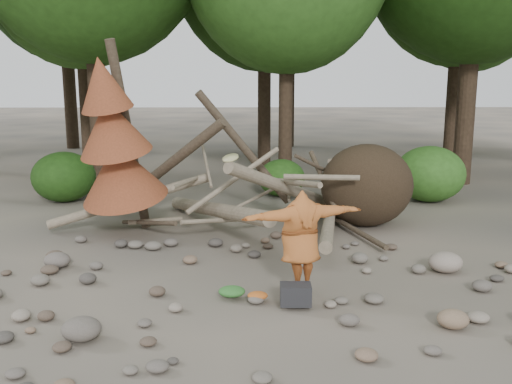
{
  "coord_description": "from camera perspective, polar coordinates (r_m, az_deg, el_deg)",
  "views": [
    {
      "loc": [
        -0.33,
        -9.0,
        3.52
      ],
      "look_at": [
        -0.1,
        1.5,
        1.4
      ],
      "focal_mm": 40.0,
      "sensor_mm": 36.0,
      "label": 1
    }
  ],
  "objects": [
    {
      "name": "boulder_mid_left",
      "position": [
        11.41,
        -19.27,
        -6.45
      ],
      "size": [
        0.49,
        0.44,
        0.29
      ],
      "primitive_type": "ellipsoid",
      "color": "#665D56",
      "rests_on": "ground"
    },
    {
      "name": "cloth_green",
      "position": [
        9.34,
        -2.43,
        -10.18
      ],
      "size": [
        0.43,
        0.36,
        0.16
      ],
      "primitive_type": "ellipsoid",
      "color": "#2F6B2A",
      "rests_on": "ground"
    },
    {
      "name": "bush_left",
      "position": [
        17.23,
        -18.68,
        1.45
      ],
      "size": [
        1.8,
        1.8,
        1.44
      ],
      "primitive_type": "ellipsoid",
      "color": "#204712",
      "rests_on": "ground"
    },
    {
      "name": "backpack",
      "position": [
        9.0,
        3.98,
        -10.52
      ],
      "size": [
        0.49,
        0.33,
        0.32
      ],
      "primitive_type": "cube",
      "rotation": [
        0.0,
        0.0,
        -0.03
      ],
      "color": "black",
      "rests_on": "ground"
    },
    {
      "name": "boulder_front_left",
      "position": [
        8.3,
        -17.08,
        -12.96
      ],
      "size": [
        0.54,
        0.49,
        0.33
      ],
      "primitive_type": "ellipsoid",
      "color": "#615951",
      "rests_on": "ground"
    },
    {
      "name": "ground",
      "position": [
        9.67,
        0.82,
        -9.94
      ],
      "size": [
        120.0,
        120.0,
        0.0
      ],
      "primitive_type": "plane",
      "color": "#514C44",
      "rests_on": "ground"
    },
    {
      "name": "deadfall_pile",
      "position": [
        13.69,
        8.68,
        0.46
      ],
      "size": [
        8.55,
        5.24,
        3.3
      ],
      "color": "#332619",
      "rests_on": "ground"
    },
    {
      "name": "bush_mid",
      "position": [
        17.09,
        2.58,
        1.42
      ],
      "size": [
        1.4,
        1.4,
        1.12
      ],
      "primitive_type": "ellipsoid",
      "color": "#2A5A1A",
      "rests_on": "ground"
    },
    {
      "name": "dead_conifer",
      "position": [
        12.76,
        -13.88,
        4.74
      ],
      "size": [
        2.06,
        2.16,
        4.35
      ],
      "color": "#4C3F30",
      "rests_on": "ground"
    },
    {
      "name": "frisbee_thrower",
      "position": [
        9.28,
        4.48,
        -4.89
      ],
      "size": [
        2.34,
        1.17,
        2.3
      ],
      "color": "#B05C27",
      "rests_on": "ground"
    },
    {
      "name": "boulder_mid_right",
      "position": [
        11.09,
        18.42,
        -6.67
      ],
      "size": [
        0.62,
        0.56,
        0.37
      ],
      "primitive_type": "ellipsoid",
      "color": "gray",
      "rests_on": "ground"
    },
    {
      "name": "cloth_orange",
      "position": [
        9.23,
        0.16,
        -10.61
      ],
      "size": [
        0.33,
        0.27,
        0.12
      ],
      "primitive_type": "ellipsoid",
      "color": "#B9591F",
      "rests_on": "ground"
    },
    {
      "name": "boulder_front_right",
      "position": [
        8.78,
        19.1,
        -11.91
      ],
      "size": [
        0.45,
        0.41,
        0.27
      ],
      "primitive_type": "ellipsoid",
      "color": "#846A52",
      "rests_on": "ground"
    },
    {
      "name": "bush_right",
      "position": [
        17.08,
        16.98,
        1.74
      ],
      "size": [
        2.0,
        2.0,
        1.6
      ],
      "primitive_type": "ellipsoid",
      "color": "#346A21",
      "rests_on": "ground"
    }
  ]
}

